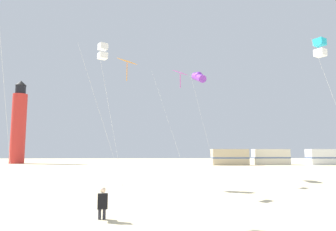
% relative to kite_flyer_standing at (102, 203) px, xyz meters
% --- Properties ---
extents(kite_flyer_standing, '(0.40, 0.54, 1.16)m').
position_rel_kite_flyer_standing_xyz_m(kite_flyer_standing, '(0.00, 0.00, 0.00)').
color(kite_flyer_standing, black).
rests_on(kite_flyer_standing, ground).
extents(kite_box_white, '(3.22, 2.22, 10.31)m').
position_rel_kite_flyer_standing_xyz_m(kite_box_white, '(-1.95, 11.02, 9.10)').
color(kite_box_white, silver).
rests_on(kite_box_white, ground).
extents(kite_box_cyan, '(2.99, 1.96, 9.57)m').
position_rel_kite_flyer_standing_xyz_m(kite_box_cyan, '(12.43, 7.32, 8.37)').
color(kite_box_cyan, silver).
rests_on(kite_box_cyan, ground).
extents(kite_diamond_orange, '(2.18, 2.18, 7.98)m').
position_rel_kite_flyer_standing_xyz_m(kite_diamond_orange, '(0.14, 6.90, 6.87)').
color(kite_diamond_orange, silver).
rests_on(kite_diamond_orange, ground).
extents(kite_diamond_magenta, '(2.83, 2.83, 8.72)m').
position_rel_kite_flyer_standing_xyz_m(kite_diamond_magenta, '(3.83, 12.15, 7.56)').
color(kite_diamond_magenta, silver).
rests_on(kite_diamond_magenta, ground).
extents(kite_tube_violet, '(2.36, 2.67, 10.00)m').
position_rel_kite_flyer_standing_xyz_m(kite_tube_violet, '(6.05, 16.65, 8.68)').
color(kite_tube_violet, silver).
rests_on(kite_tube_violet, ground).
extents(lighthouse_distant, '(2.80, 2.80, 16.80)m').
position_rel_kite_flyer_standing_xyz_m(lighthouse_distant, '(-25.11, 51.70, 7.22)').
color(lighthouse_distant, red).
rests_on(lighthouse_distant, ground).
extents(rv_van_tan, '(6.45, 2.36, 2.80)m').
position_rel_kite_flyer_standing_xyz_m(rv_van_tan, '(15.50, 42.70, 0.78)').
color(rv_van_tan, '#C6B28C').
rests_on(rv_van_tan, ground).
extents(rv_van_cream, '(6.48, 2.45, 2.80)m').
position_rel_kite_flyer_standing_xyz_m(rv_van_cream, '(23.34, 43.82, 0.78)').
color(rv_van_cream, beige).
rests_on(rv_van_cream, ground).
extents(rv_van_white, '(6.54, 2.64, 2.80)m').
position_rel_kite_flyer_standing_xyz_m(rv_van_white, '(33.07, 43.02, 0.78)').
color(rv_van_white, white).
rests_on(rv_van_white, ground).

